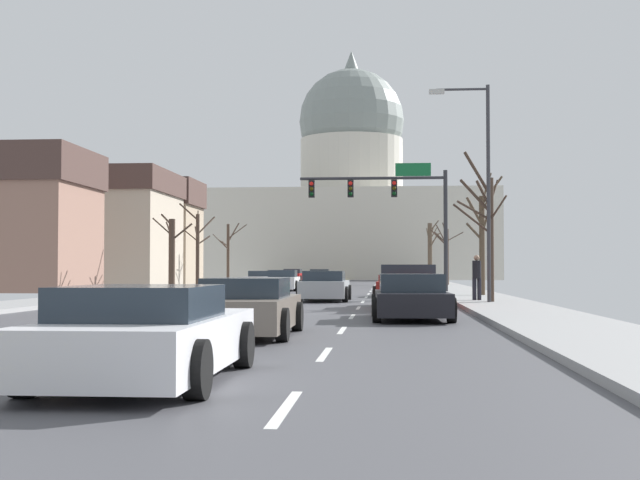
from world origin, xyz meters
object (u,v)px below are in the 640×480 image
at_px(sedan_near_00, 406,285).
at_px(sedan_oncoming_01, 259,279).
at_px(signal_gantry, 393,199).
at_px(sedan_near_04, 247,308).
at_px(sedan_oncoming_02, 320,277).
at_px(pedestrian_00, 477,275).
at_px(street_lamp_right, 481,173).
at_px(sedan_near_03, 411,298).
at_px(sedan_oncoming_00, 282,281).
at_px(sedan_oncoming_03, 293,276).
at_px(sedan_near_01, 325,287).
at_px(pickup_truck_near_02, 408,288).
at_px(sedan_near_05, 147,336).

distance_m(sedan_near_00, sedan_oncoming_01, 25.53).
relative_size(signal_gantry, sedan_near_04, 1.78).
xyz_separation_m(sedan_oncoming_02, pedestrian_00, (9.55, -42.60, 0.53)).
height_order(street_lamp_right, sedan_near_03, street_lamp_right).
relative_size(sedan_near_04, sedan_oncoming_00, 0.98).
relative_size(sedan_oncoming_01, sedan_oncoming_03, 1.00).
distance_m(sedan_near_04, pedestrian_00, 17.17).
bearing_deg(signal_gantry, sedan_near_04, -96.36).
height_order(sedan_oncoming_02, pedestrian_00, pedestrian_00).
bearing_deg(signal_gantry, sedan_near_01, -106.35).
relative_size(sedan_oncoming_00, sedan_oncoming_01, 1.06).
distance_m(signal_gantry, sedan_near_03, 22.89).
relative_size(sedan_oncoming_01, sedan_oncoming_02, 0.99).
xyz_separation_m(sedan_near_03, pedestrian_00, (2.81, 10.24, 0.54)).
bearing_deg(pedestrian_00, sedan_oncoming_03, 104.28).
height_order(sedan_near_03, pedestrian_00, pedestrian_00).
xyz_separation_m(street_lamp_right, sedan_oncoming_01, (-13.26, 32.98, -4.31)).
bearing_deg(sedan_near_01, signal_gantry, 73.65).
distance_m(signal_gantry, pickup_truck_near_02, 16.60).
distance_m(signal_gantry, sedan_oncoming_00, 9.82).
bearing_deg(sedan_oncoming_01, signal_gantry, -61.81).
bearing_deg(pedestrian_00, sedan_near_03, -105.37).
distance_m(sedan_oncoming_02, sedan_oncoming_03, 8.88).
bearing_deg(sedan_near_00, street_lamp_right, -75.70).
bearing_deg(sedan_near_01, sedan_near_05, -90.69).
bearing_deg(sedan_oncoming_00, sedan_oncoming_02, 89.37).
bearing_deg(pedestrian_00, sedan_oncoming_00, 118.85).
height_order(signal_gantry, sedan_oncoming_02, signal_gantry).
height_order(sedan_near_04, sedan_oncoming_03, sedan_oncoming_03).
relative_size(sedan_near_05, sedan_oncoming_03, 1.08).
bearing_deg(sedan_oncoming_00, sedan_near_04, -84.05).
bearing_deg(sedan_oncoming_03, sedan_oncoming_00, -84.62).
height_order(sedan_near_00, sedan_oncoming_01, same).
bearing_deg(signal_gantry, sedan_oncoming_01, 118.19).
height_order(street_lamp_right, sedan_near_00, street_lamp_right).
bearing_deg(sedan_near_05, street_lamp_right, 73.20).
xyz_separation_m(sedan_near_03, sedan_oncoming_01, (-10.48, 41.35, -0.04)).
relative_size(street_lamp_right, sedan_oncoming_00, 1.76).
height_order(sedan_near_00, sedan_oncoming_03, sedan_oncoming_03).
distance_m(street_lamp_right, sedan_oncoming_00, 22.40).
distance_m(sedan_near_04, sedan_oncoming_00, 33.97).
bearing_deg(sedan_oncoming_02, sedan_oncoming_00, -90.63).
bearing_deg(sedan_near_04, sedan_near_03, 58.65).
bearing_deg(pickup_truck_near_02, sedan_near_01, 118.86).
bearing_deg(sedan_near_05, pedestrian_00, 74.43).
relative_size(pickup_truck_near_02, sedan_near_03, 1.24).
height_order(sedan_near_00, sedan_oncoming_00, sedan_oncoming_00).
bearing_deg(sedan_oncoming_03, signal_gantry, -75.81).
distance_m(sedan_near_03, sedan_oncoming_00, 28.93).
relative_size(pickup_truck_near_02, sedan_near_04, 1.26).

